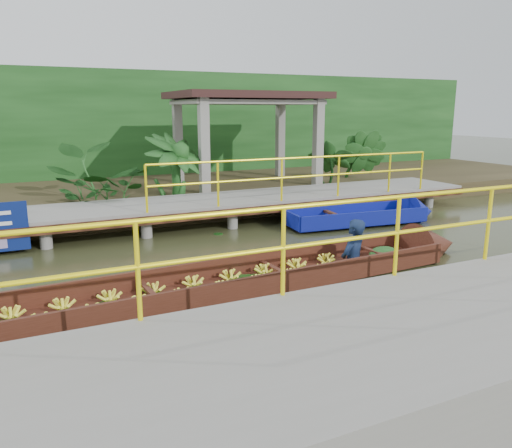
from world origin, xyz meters
name	(u,v)px	position (x,y,z in m)	size (l,w,h in m)	color
ground	(240,266)	(0.00, 0.00, 0.00)	(80.00, 80.00, 0.00)	#2C2E17
land_strip	(142,192)	(0.00, 7.50, 0.23)	(30.00, 8.00, 0.45)	#2E2617
far_dock	(182,206)	(0.02, 3.43, 0.48)	(16.00, 2.06, 1.66)	gray
near_dock	(478,334)	(1.00, -4.20, 0.30)	(18.00, 2.40, 1.73)	gray
pavilion	(247,105)	(3.00, 6.30, 2.82)	(4.40, 3.00, 3.00)	gray
foliage_backdrop	(123,130)	(0.00, 10.00, 2.00)	(30.00, 0.80, 4.00)	#133B12
vendor_boat	(232,279)	(-0.61, -1.11, 0.20)	(10.15, 1.57, 2.01)	#38180F
moored_blue_boat	(388,215)	(4.71, 1.69, 0.17)	(3.99, 1.38, 0.93)	navy
tropical_plants	(163,168)	(0.09, 5.30, 1.18)	(14.17, 1.17, 1.46)	#133B12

